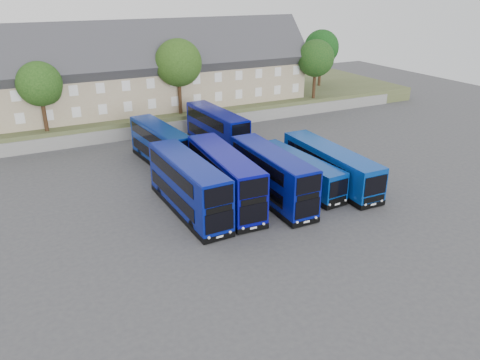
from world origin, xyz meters
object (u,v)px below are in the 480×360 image
object	(u,v)px
tree_west	(41,85)
tree_mid	(179,64)
dd_front_left	(188,187)
dd_front_mid	(225,179)
tree_east	(316,60)
tree_far	(322,49)
coach_east_a	(299,172)

from	to	relation	value
tree_west	tree_mid	world-z (taller)	tree_mid
dd_front_left	tree_mid	xyz separation A→B (m)	(7.81, 22.74, 5.87)
dd_front_mid	tree_mid	distance (m)	23.83
tree_west	tree_east	world-z (taller)	tree_east
tree_far	tree_west	bearing A→B (deg)	-170.54
tree_west	coach_east_a	bearing A→B (deg)	-49.29
tree_east	coach_east_a	bearing A→B (deg)	-127.82
dd_front_left	dd_front_mid	bearing A→B (deg)	-0.31
tree_far	coach_east_a	bearing A→B (deg)	-128.51
dd_front_left	tree_west	world-z (taller)	tree_west
dd_front_mid	tree_mid	bearing A→B (deg)	81.44
dd_front_left	tree_mid	world-z (taller)	tree_mid
coach_east_a	tree_west	world-z (taller)	tree_west
tree_far	dd_front_mid	bearing A→B (deg)	-136.34
tree_west	tree_mid	distance (m)	16.04
tree_mid	tree_far	bearing A→B (deg)	14.04
dd_front_left	tree_mid	size ratio (longest dim) A/B	1.23
tree_mid	tree_far	distance (m)	26.80
tree_mid	tree_east	bearing A→B (deg)	-1.43
tree_east	dd_front_left	bearing A→B (deg)	-141.34
dd_front_mid	dd_front_left	bearing A→B (deg)	-175.53
tree_mid	tree_far	world-z (taller)	tree_mid
dd_front_mid	tree_far	bearing A→B (deg)	46.45
dd_front_left	tree_east	xyz separation A→B (m)	(27.81, 22.24, 5.20)
dd_front_left	coach_east_a	world-z (taller)	dd_front_left
tree_mid	tree_east	size ratio (longest dim) A/B	1.12
coach_east_a	tree_west	bearing A→B (deg)	126.52
dd_front_mid	coach_east_a	xyz separation A→B (m)	(7.47, 0.15, -0.78)
tree_east	tree_mid	bearing A→B (deg)	178.57
dd_front_left	coach_east_a	size ratio (longest dim) A/B	1.05
dd_front_left	tree_west	size ratio (longest dim) A/B	1.48
tree_mid	tree_east	distance (m)	20.02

